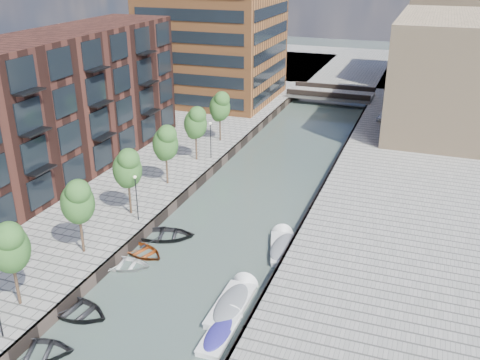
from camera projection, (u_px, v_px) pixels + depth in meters
The scene contains 27 objects.
water at pixel (273, 174), 57.69m from camera, with size 300.00×300.00×0.00m, color #38473F.
quay_left at pixel (5, 134), 68.80m from camera, with size 60.00×140.00×1.00m, color gray.
quay_right at pixel (429, 191), 52.46m from camera, with size 20.00×140.00×1.00m, color gray.
quay_wall_left at pixel (220, 163), 59.41m from camera, with size 0.25×140.00×1.00m, color #332823.
quay_wall_right at pixel (329, 178), 55.57m from camera, with size 0.25×140.00×1.00m, color #332823.
far_closure at pixel (357, 67), 109.34m from camera, with size 80.00×40.00×1.00m, color gray.
apartment_block at pixel (49, 109), 52.18m from camera, with size 8.00×38.00×14.00m, color black.
tan_block_near at pixel (443, 72), 68.53m from camera, with size 12.00×25.00×14.00m, color tan.
tan_block_far at pixel (446, 36), 90.61m from camera, with size 12.00×20.00×16.00m, color tan.
bridge at pixel (331, 94), 84.79m from camera, with size 13.00×6.00×1.30m.
tree_1 at pixel (9, 246), 33.21m from camera, with size 2.50×2.50×5.95m.
tree_2 at pixel (77, 200), 39.26m from camera, with size 2.50×2.50×5.95m.
tree_3 at pixel (127, 167), 45.31m from camera, with size 2.50×2.50×5.95m.
tree_4 at pixel (165, 142), 51.36m from camera, with size 2.50×2.50×5.95m.
tree_5 at pixel (195, 122), 57.41m from camera, with size 2.50×2.50×5.95m.
tree_6 at pixel (220, 106), 63.46m from camera, with size 2.50×2.50×5.95m.
lamp_1 at pixel (136, 193), 44.74m from camera, with size 0.24×0.24×4.12m.
lamp_2 at pixel (211, 136), 58.57m from camera, with size 0.24×0.24×4.12m.
sloop_0 at pixel (75, 314), 35.49m from camera, with size 3.64×5.10×1.06m, color black.
sloop_1 at pixel (35, 355), 31.82m from camera, with size 3.45×4.83×1.00m, color black.
sloop_2 at pixel (142, 254), 42.56m from camera, with size 2.93×4.11×0.85m, color maroon.
sloop_3 at pixel (124, 267), 40.76m from camera, with size 3.04×4.25×0.88m, color silver.
sloop_4 at pixel (165, 238), 44.88m from camera, with size 3.66×5.12×1.06m, color black.
motorboat_1 at pixel (234, 302), 36.31m from camera, with size 2.02×5.68×1.89m.
motorboat_3 at pixel (221, 331), 33.55m from camera, with size 1.61×4.49×1.49m.
motorboat_4 at pixel (282, 246), 43.24m from camera, with size 3.26×5.66×1.79m.
car at pixel (384, 116), 72.77m from camera, with size 1.38×3.44×1.17m, color silver.
Camera 1 is at (14.89, -11.28, 22.12)m, focal length 40.00 mm.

